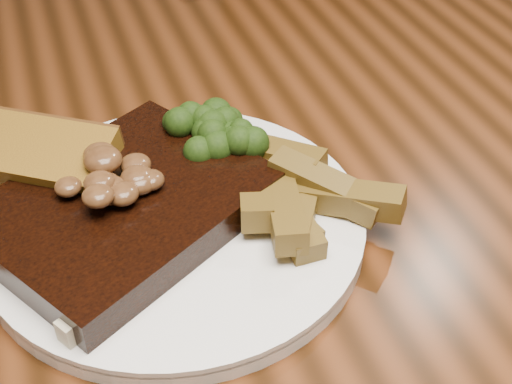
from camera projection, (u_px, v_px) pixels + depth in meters
dining_table at (255, 288)px, 0.61m from camera, size 1.60×0.90×0.75m
chair_far at (285, 101)px, 1.20m from camera, size 0.51×0.51×0.84m
plate at (176, 225)px, 0.52m from camera, size 0.32×0.32×0.01m
steak at (124, 208)px, 0.50m from camera, size 0.24×0.22×0.03m
steak_bone at (145, 278)px, 0.46m from camera, size 0.12×0.08×0.02m
mushroom_pile at (108, 181)px, 0.48m from camera, size 0.07×0.07×0.03m
garlic_bread at (47, 177)px, 0.54m from camera, size 0.12×0.11×0.02m
potato_wedges at (281, 201)px, 0.51m from camera, size 0.11×0.11×0.02m
broccoli_cluster at (228, 135)px, 0.56m from camera, size 0.07×0.07×0.04m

